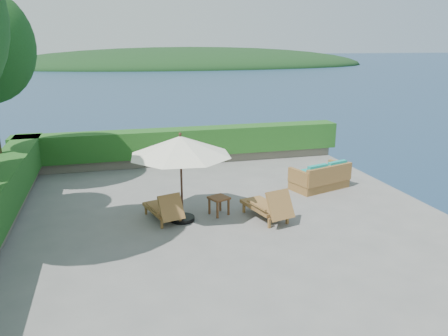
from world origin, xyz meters
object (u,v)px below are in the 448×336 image
object	(u,v)px
lounge_left	(164,208)
side_table	(219,200)
patio_umbrella	(181,147)
lounge_right	(268,206)
wicker_loveseat	(321,178)

from	to	relation	value
lounge_left	side_table	xyz separation A→B (m)	(1.49, 0.07, 0.06)
lounge_left	side_table	bearing A→B (deg)	-13.17
patio_umbrella	lounge_right	size ratio (longest dim) A/B	1.89
lounge_left	side_table	distance (m)	1.49
lounge_right	wicker_loveseat	xyz separation A→B (m)	(2.52, 2.00, -0.04)
lounge_left	patio_umbrella	bearing A→B (deg)	-26.05
patio_umbrella	lounge_right	distance (m)	2.77
wicker_loveseat	patio_umbrella	bearing A→B (deg)	-179.97
patio_umbrella	side_table	world-z (taller)	patio_umbrella
lounge_right	side_table	bearing A→B (deg)	134.69
patio_umbrella	wicker_loveseat	distance (m)	5.19
lounge_right	side_table	distance (m)	1.36
lounge_right	side_table	size ratio (longest dim) A/B	2.81
side_table	patio_umbrella	bearing A→B (deg)	-171.47
patio_umbrella	side_table	size ratio (longest dim) A/B	5.29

